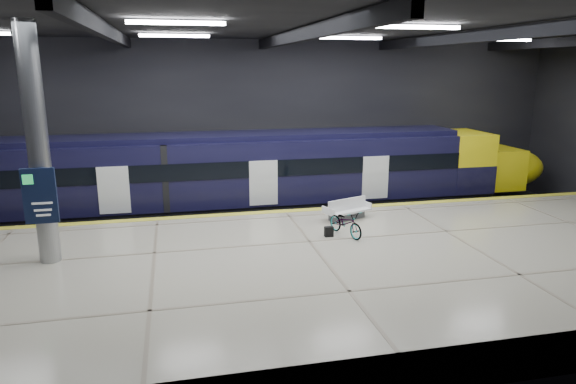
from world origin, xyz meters
name	(u,v)px	position (x,y,z in m)	size (l,w,h in m)	color
ground	(302,261)	(0.00, 0.00, 0.00)	(30.00, 30.00, 0.00)	black
room_shell	(303,99)	(0.00, 0.00, 5.72)	(30.10, 16.10, 8.05)	black
platform	(322,274)	(0.00, -2.50, 0.55)	(30.00, 11.00, 1.10)	#BAB39D
safety_strip	(285,211)	(0.00, 2.75, 1.11)	(30.00, 0.40, 0.01)	yellow
rails	(273,217)	(0.00, 5.50, 0.08)	(30.00, 1.52, 0.16)	gray
train	(231,176)	(-1.86, 5.50, 2.06)	(29.40, 2.84, 3.79)	black
bench	(347,212)	(2.04, 1.17, 1.38)	(1.98, 1.36, 0.81)	#595B60
bicycle	(346,223)	(1.37, -0.66, 1.55)	(0.60, 1.72, 0.90)	#99999E
pannier_bag	(329,232)	(0.77, -0.66, 1.28)	(0.30, 0.18, 0.35)	black
info_column	(38,149)	(-8.00, -1.03, 4.46)	(0.90, 0.78, 6.90)	#9EA0A5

